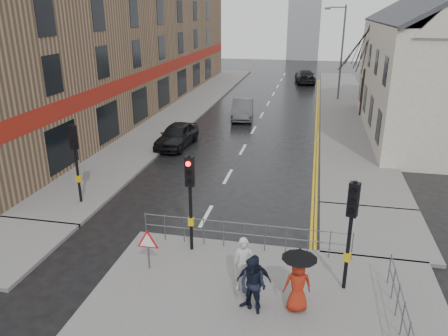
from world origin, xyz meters
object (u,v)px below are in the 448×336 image
at_px(pedestrian_a, 244,264).
at_px(car_parked, 177,135).
at_px(pedestrian_b, 253,286).
at_px(pedestrian_d, 254,281).
at_px(car_mid, 243,109).
at_px(pedestrian_with_umbrella, 298,276).

bearing_deg(pedestrian_a, car_parked, 111.59).
relative_size(pedestrian_a, pedestrian_b, 1.01).
distance_m(pedestrian_b, pedestrian_d, 0.24).
xyz_separation_m(car_parked, car_mid, (2.70, 7.79, 0.01)).
height_order(pedestrian_b, car_mid, pedestrian_b).
height_order(pedestrian_with_umbrella, car_parked, pedestrian_with_umbrella).
bearing_deg(pedestrian_d, pedestrian_with_umbrella, -5.80).
height_order(pedestrian_a, pedestrian_b, pedestrian_a).
height_order(pedestrian_a, car_mid, pedestrian_a).
bearing_deg(car_mid, car_parked, -115.95).
distance_m(pedestrian_with_umbrella, pedestrian_d, 1.21).
bearing_deg(pedestrian_d, pedestrian_b, -97.25).
xyz_separation_m(pedestrian_a, pedestrian_with_umbrella, (1.58, -0.63, 0.25)).
xyz_separation_m(pedestrian_with_umbrella, pedestrian_d, (-1.18, -0.08, -0.27)).
bearing_deg(pedestrian_with_umbrella, pedestrian_d, -176.16).
relative_size(car_parked, car_mid, 0.96).
bearing_deg(pedestrian_with_umbrella, pedestrian_b, -164.69).
distance_m(car_parked, car_mid, 8.25).
distance_m(pedestrian_with_umbrella, car_mid, 22.49).
xyz_separation_m(pedestrian_with_umbrella, car_mid, (-5.18, 21.88, -0.50)).
relative_size(pedestrian_with_umbrella, car_mid, 0.44).
height_order(pedestrian_with_umbrella, pedestrian_d, pedestrian_with_umbrella).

